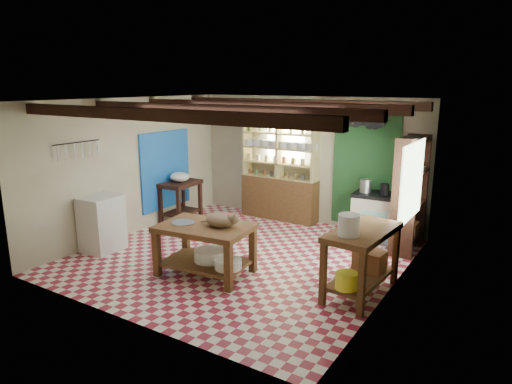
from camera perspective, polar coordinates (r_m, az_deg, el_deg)
The scene contains 30 objects.
floor at distance 7.78m, azimuth -1.95°, elevation -8.15°, with size 5.00×5.00×0.02m, color maroon.
ceiling at distance 7.24m, azimuth -2.12°, elevation 11.43°, with size 5.00×5.00×0.02m, color #4F4F54.
wall_back at distance 9.54m, azimuth 6.44°, elevation 3.99°, with size 5.00×0.04×2.60m, color #BDB698.
wall_front at distance 5.58m, azimuth -16.61°, elevation -3.32°, with size 5.00×0.04×2.60m, color #BDB698.
wall_left at distance 9.02m, azimuth -15.32°, elevation 3.05°, with size 0.04×5.00×2.60m, color #BDB698.
wall_right at distance 6.38m, azimuth 16.91°, elevation -1.25°, with size 0.04×5.00×2.60m, color #BDB698.
ceiling_beams at distance 7.25m, azimuth -2.11°, elevation 10.48°, with size 5.00×3.80×0.15m, color black.
blue_wall_patch at distance 9.66m, azimuth -11.21°, elevation 2.73°, with size 0.04×1.40×1.60m, color blue.
green_wall_patch at distance 9.06m, azimuth 13.49°, elevation 2.87°, with size 1.30×0.04×2.30m, color #1E4D22.
window_back at distance 9.69m, azimuth 3.77°, elevation 6.58°, with size 0.90×0.02×0.80m, color silver.
window_right at distance 7.31m, azimuth 18.92°, elevation 1.23°, with size 0.02×1.30×1.20m, color silver.
utensil_rail at distance 8.15m, azimuth -21.43°, elevation 4.95°, with size 0.06×0.90×0.28m, color black.
pot_rack at distance 8.54m, azimuth 12.91°, elevation 8.59°, with size 0.86×0.12×0.36m, color black.
shelving_unit at distance 9.65m, azimuth 2.98°, elevation 2.96°, with size 1.70×0.34×2.20m, color tan.
tall_rack at distance 8.20m, azimuth 18.68°, elevation -0.34°, with size 0.40×0.86×2.00m, color black.
work_table at distance 7.03m, azimuth -6.36°, elevation -7.18°, with size 1.37×0.92×0.78m, color brown.
stove at distance 8.83m, azimuth 14.92°, elevation -2.94°, with size 0.89×0.60×0.87m, color beige.
prep_table at distance 9.71m, azimuth -9.39°, elevation -1.19°, with size 0.58×0.85×0.86m, color black.
white_cabinet at distance 8.36m, azimuth -18.71°, elevation -3.75°, with size 0.54×0.64×0.97m, color silver.
right_counter at distance 6.48m, azimuth 13.02°, elevation -8.52°, with size 0.65×1.31×0.94m, color brown.
cat at distance 6.79m, azimuth -4.44°, elevation -3.48°, with size 0.47×0.36×0.21m, color #8B6E51.
steel_tray at distance 7.04m, azimuth -9.08°, elevation -3.79°, with size 0.35×0.35×0.02m, color #ABAAB2.
basin_large at distance 7.08m, azimuth -5.77°, elevation -7.86°, with size 0.49×0.49×0.17m, color silver.
basin_small at distance 6.77m, azimuth -3.51°, elevation -8.95°, with size 0.40×0.40×0.14m, color silver.
kettle_left at distance 8.75m, azimuth 13.55°, elevation 0.76°, with size 0.21×0.21×0.25m, color #ABAAB2.
kettle_right at distance 8.68m, azimuth 15.77°, elevation 0.36°, with size 0.16×0.16×0.20m, color black.
enamel_bowl at distance 9.59m, azimuth -9.51°, elevation 1.88°, with size 0.41×0.41×0.20m, color silver.
white_bucket at distance 5.99m, azimuth 11.55°, elevation -4.07°, with size 0.28×0.28×0.28m, color silver.
wicker_basket at distance 6.77m, azimuth 14.02°, elevation -8.31°, with size 0.41×0.33×0.29m, color #945F3B.
yellow_tub at distance 6.14m, azimuth 11.25°, elevation -10.81°, with size 0.30×0.30×0.22m, color yellow.
Camera 1 is at (4.07, -5.98, 2.86)m, focal length 32.00 mm.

